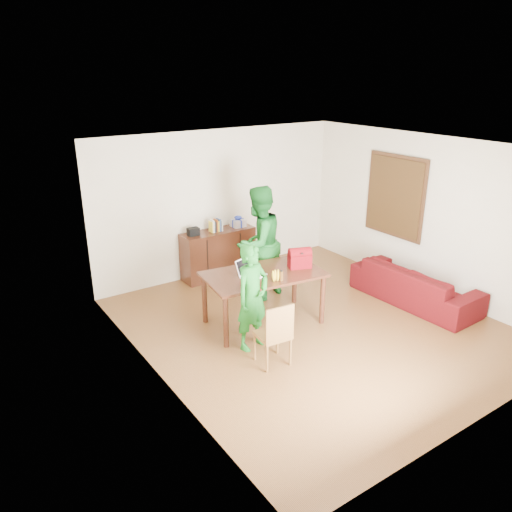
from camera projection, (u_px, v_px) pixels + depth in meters
room at (311, 242)px, 7.32m from camera, size 5.20×5.70×2.90m
table at (263, 280)px, 7.50m from camera, size 1.88×1.22×0.83m
chair at (273, 346)px, 6.59m from camera, size 0.45×0.43×0.90m
person_near at (252, 297)px, 6.83m from camera, size 0.62×0.48×1.52m
person_far at (259, 243)px, 8.31m from camera, size 1.10×0.96×1.94m
laptop at (254, 274)px, 7.33m from camera, size 0.42×0.35×0.25m
bananas at (276, 279)px, 7.19m from camera, size 0.19×0.14×0.06m
bottle at (281, 275)px, 7.17m from camera, size 0.06×0.06×0.17m
red_bag at (300, 260)px, 7.65m from camera, size 0.39×0.30×0.25m
sofa at (415, 284)px, 8.34m from camera, size 0.92×2.19×0.63m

